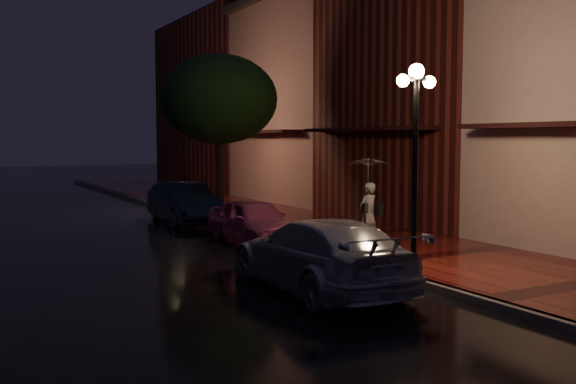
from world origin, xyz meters
TOP-DOWN VIEW (x-y plane):
  - ground at (0.00, 0.00)m, footprint 120.00×120.00m
  - sidewalk at (2.25, 0.00)m, footprint 4.50×60.00m
  - curb at (0.00, 0.00)m, footprint 0.25×60.00m
  - storefront_mid at (7.00, 2.00)m, footprint 5.00×8.00m
  - storefront_far at (7.00, 10.00)m, footprint 5.00×8.00m
  - storefront_extra at (7.00, 20.00)m, footprint 5.00×12.00m
  - streetlamp_near at (0.35, -5.00)m, footprint 0.96×0.36m
  - streetlamp_far at (0.35, 9.00)m, footprint 0.96×0.36m
  - street_tree at (0.61, 5.99)m, footprint 4.16×4.16m
  - pink_car at (-0.60, 0.72)m, footprint 1.59×3.76m
  - navy_car at (-0.85, 5.77)m, footprint 1.64×4.37m
  - silver_car at (-1.95, -4.94)m, footprint 2.15×4.91m
  - woman_with_umbrella at (1.57, -1.72)m, footprint 0.95×0.97m
  - parking_meter at (0.15, -3.53)m, footprint 0.13×0.11m

SIDE VIEW (x-z plane):
  - ground at x=0.00m, z-range 0.00..0.00m
  - sidewalk at x=2.25m, z-range 0.00..0.15m
  - curb at x=0.00m, z-range 0.00..0.15m
  - pink_car at x=-0.60m, z-range 0.00..1.27m
  - silver_car at x=-1.95m, z-range 0.00..1.40m
  - navy_car at x=-0.85m, z-range 0.00..1.43m
  - parking_meter at x=0.15m, z-range 0.29..1.61m
  - woman_with_umbrella at x=1.57m, z-range 0.52..2.82m
  - streetlamp_near at x=0.35m, z-range 0.45..4.76m
  - streetlamp_far at x=0.35m, z-range 0.45..4.76m
  - street_tree at x=0.61m, z-range 1.34..7.14m
  - storefront_far at x=7.00m, z-range 0.00..9.00m
  - storefront_extra at x=7.00m, z-range 0.00..10.00m
  - storefront_mid at x=7.00m, z-range 0.00..11.00m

